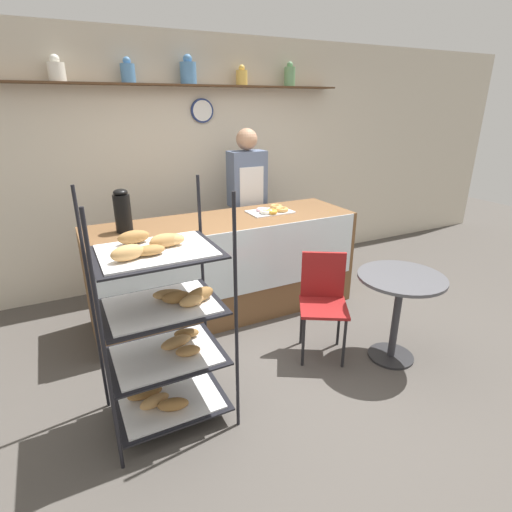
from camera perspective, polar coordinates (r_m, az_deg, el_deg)
The scene contains 9 objects.
ground_plane at distance 3.41m, azimuth 2.80°, elevation -14.99°, with size 14.00×14.00×0.00m, color #4C4742.
back_wall at distance 4.71m, azimuth -9.79°, elevation 13.03°, with size 10.00×0.30×2.70m.
display_counter at distance 3.97m, azimuth -4.29°, elevation -1.51°, with size 2.57×0.77×0.97m.
pastry_rack at distance 2.59m, azimuth -12.98°, elevation -9.67°, with size 0.77×0.60×1.57m.
person_worker at distance 4.53m, azimuth -1.25°, elevation 7.91°, with size 0.40×0.24×1.75m.
cafe_table at distance 3.38m, azimuth 19.74°, elevation -5.60°, with size 0.68×0.68×0.74m.
cafe_chair at distance 3.35m, azimuth 9.56°, elevation -5.40°, with size 0.52×0.52×0.86m.
coffee_carafe at distance 3.56m, azimuth -18.52°, elevation 6.09°, with size 0.14×0.14×0.37m.
donut_tray_counter at distance 4.04m, azimuth 2.18°, elevation 6.52°, with size 0.44×0.29×0.05m.
Camera 1 is at (-1.39, -2.38, 2.00)m, focal length 28.00 mm.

